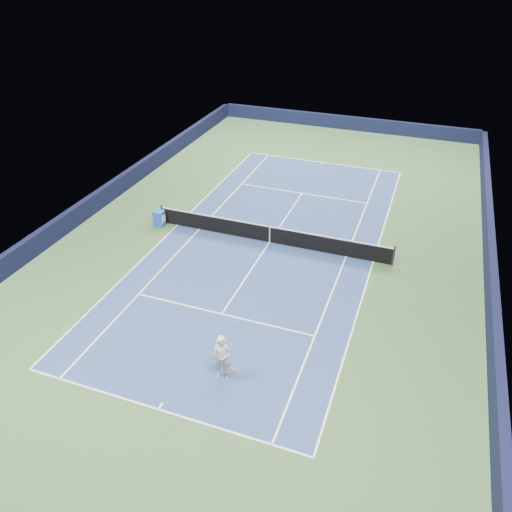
% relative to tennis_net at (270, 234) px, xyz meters
% --- Properties ---
extents(ground, '(40.00, 40.00, 0.00)m').
position_rel_tennis_net_xyz_m(ground, '(0.00, 0.00, -0.50)').
color(ground, '#33532D').
rests_on(ground, ground).
extents(wall_far, '(22.00, 0.35, 1.10)m').
position_rel_tennis_net_xyz_m(wall_far, '(0.00, 19.82, 0.05)').
color(wall_far, '#111433').
rests_on(wall_far, ground).
extents(wall_right, '(0.35, 40.00, 1.10)m').
position_rel_tennis_net_xyz_m(wall_right, '(10.82, 0.00, 0.05)').
color(wall_right, black).
rests_on(wall_right, ground).
extents(wall_left, '(0.35, 40.00, 1.10)m').
position_rel_tennis_net_xyz_m(wall_left, '(-10.82, 0.00, 0.05)').
color(wall_left, black).
rests_on(wall_left, ground).
extents(court_surface, '(10.97, 23.77, 0.01)m').
position_rel_tennis_net_xyz_m(court_surface, '(0.00, 0.00, -0.50)').
color(court_surface, navy).
rests_on(court_surface, ground).
extents(baseline_far, '(10.97, 0.08, 0.00)m').
position_rel_tennis_net_xyz_m(baseline_far, '(0.00, 11.88, -0.50)').
color(baseline_far, white).
rests_on(baseline_far, ground).
extents(baseline_near, '(10.97, 0.08, 0.00)m').
position_rel_tennis_net_xyz_m(baseline_near, '(0.00, -11.88, -0.50)').
color(baseline_near, white).
rests_on(baseline_near, ground).
extents(sideline_doubles_right, '(0.08, 23.77, 0.00)m').
position_rel_tennis_net_xyz_m(sideline_doubles_right, '(5.49, 0.00, -0.50)').
color(sideline_doubles_right, white).
rests_on(sideline_doubles_right, ground).
extents(sideline_doubles_left, '(0.08, 23.77, 0.00)m').
position_rel_tennis_net_xyz_m(sideline_doubles_left, '(-5.49, 0.00, -0.50)').
color(sideline_doubles_left, white).
rests_on(sideline_doubles_left, ground).
extents(sideline_singles_right, '(0.08, 23.77, 0.00)m').
position_rel_tennis_net_xyz_m(sideline_singles_right, '(4.12, 0.00, -0.50)').
color(sideline_singles_right, white).
rests_on(sideline_singles_right, ground).
extents(sideline_singles_left, '(0.08, 23.77, 0.00)m').
position_rel_tennis_net_xyz_m(sideline_singles_left, '(-4.12, 0.00, -0.50)').
color(sideline_singles_left, white).
rests_on(sideline_singles_left, ground).
extents(service_line_far, '(8.23, 0.08, 0.00)m').
position_rel_tennis_net_xyz_m(service_line_far, '(0.00, 6.40, -0.50)').
color(service_line_far, white).
rests_on(service_line_far, ground).
extents(service_line_near, '(8.23, 0.08, 0.00)m').
position_rel_tennis_net_xyz_m(service_line_near, '(0.00, -6.40, -0.50)').
color(service_line_near, white).
rests_on(service_line_near, ground).
extents(center_service_line, '(0.08, 12.80, 0.00)m').
position_rel_tennis_net_xyz_m(center_service_line, '(0.00, 0.00, -0.50)').
color(center_service_line, white).
rests_on(center_service_line, ground).
extents(center_mark_far, '(0.08, 0.30, 0.00)m').
position_rel_tennis_net_xyz_m(center_mark_far, '(0.00, 11.73, -0.50)').
color(center_mark_far, white).
rests_on(center_mark_far, ground).
extents(center_mark_near, '(0.08, 0.30, 0.00)m').
position_rel_tennis_net_xyz_m(center_mark_near, '(0.00, -11.73, -0.50)').
color(center_mark_near, white).
rests_on(center_mark_near, ground).
extents(tennis_net, '(12.90, 0.10, 1.07)m').
position_rel_tennis_net_xyz_m(tennis_net, '(0.00, 0.00, 0.00)').
color(tennis_net, black).
rests_on(tennis_net, ground).
extents(sponsor_cube, '(0.60, 0.53, 0.88)m').
position_rel_tennis_net_xyz_m(sponsor_cube, '(-6.40, -0.36, -0.06)').
color(sponsor_cube, blue).
rests_on(sponsor_cube, ground).
extents(tennis_player, '(0.88, 1.34, 1.90)m').
position_rel_tennis_net_xyz_m(tennis_player, '(1.49, -9.72, 0.44)').
color(tennis_player, silver).
rests_on(tennis_player, ground).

